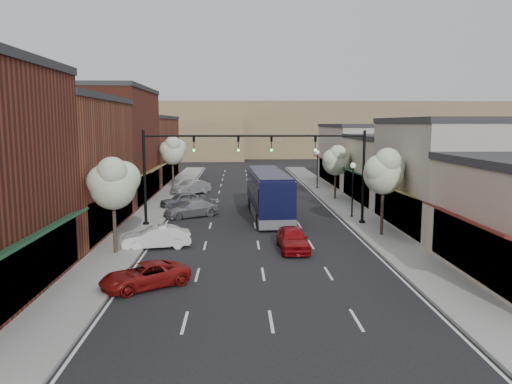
{
  "coord_description": "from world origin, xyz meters",
  "views": [
    {
      "loc": [
        -1.25,
        -28.18,
        7.55
      ],
      "look_at": [
        0.16,
        10.16,
        2.2
      ],
      "focal_mm": 35.0,
      "sensor_mm": 36.0,
      "label": 1
    }
  ],
  "objects": [
    {
      "name": "ground",
      "position": [
        0.0,
        0.0,
        0.0
      ],
      "size": [
        160.0,
        160.0,
        0.0
      ],
      "primitive_type": "plane",
      "color": "black",
      "rests_on": "ground"
    },
    {
      "name": "coach_bus",
      "position": [
        1.2,
        11.4,
        1.91
      ],
      "size": [
        3.2,
        12.14,
        3.68
      ],
      "rotation": [
        0.0,
        0.0,
        0.05
      ],
      "color": "black",
      "rests_on": "ground"
    },
    {
      "name": "lamp_post_near",
      "position": [
        7.8,
        10.5,
        3.01
      ],
      "size": [
        0.44,
        0.44,
        4.44
      ],
      "color": "black",
      "rests_on": "ground"
    },
    {
      "name": "sidewalk_right",
      "position": [
        8.4,
        18.5,
        0.07
      ],
      "size": [
        2.8,
        73.0,
        0.15
      ],
      "primitive_type": "cube",
      "color": "gray",
      "rests_on": "ground"
    },
    {
      "name": "signal_mast_right",
      "position": [
        5.62,
        8.0,
        4.62
      ],
      "size": [
        8.22,
        0.46,
        7.0
      ],
      "color": "black",
      "rests_on": "ground"
    },
    {
      "name": "parked_car_d",
      "position": [
        -6.2,
        16.06,
        0.69
      ],
      "size": [
        4.34,
        3.25,
        1.38
      ],
      "primitive_type": "imported",
      "rotation": [
        0.0,
        0.0,
        -1.11
      ],
      "color": "slate",
      "rests_on": "ground"
    },
    {
      "name": "sidewalk_left",
      "position": [
        -8.4,
        18.5,
        0.07
      ],
      "size": [
        2.8,
        73.0,
        0.15
      ],
      "primitive_type": "cube",
      "color": "gray",
      "rests_on": "ground"
    },
    {
      "name": "lamp_post_far",
      "position": [
        7.8,
        28.0,
        3.01
      ],
      "size": [
        0.44,
        0.44,
        4.44
      ],
      "color": "black",
      "rests_on": "ground"
    },
    {
      "name": "tree_left_far",
      "position": [
        -8.25,
        25.94,
        4.6
      ],
      "size": [
        2.85,
        2.65,
        6.13
      ],
      "color": "#47382B",
      "rests_on": "ground"
    },
    {
      "name": "bldg_left_midfar",
      "position": [
        -14.24,
        20.0,
        5.4
      ],
      "size": [
        10.14,
        14.1,
        10.9
      ],
      "color": "maroon",
      "rests_on": "ground"
    },
    {
      "name": "bldg_right_midnear",
      "position": [
        13.72,
        6.0,
        3.91
      ],
      "size": [
        9.14,
        12.1,
        7.9
      ],
      "color": "#B5AB9B",
      "rests_on": "ground"
    },
    {
      "name": "parked_car_a",
      "position": [
        -5.56,
        -5.82,
        0.57
      ],
      "size": [
        4.48,
        3.87,
        1.14
      ],
      "primitive_type": "imported",
      "rotation": [
        0.0,
        0.0,
        -0.98
      ],
      "color": "maroon",
      "rests_on": "ground"
    },
    {
      "name": "red_hatchback",
      "position": [
        1.99,
        0.67,
        0.71
      ],
      "size": [
        1.81,
        4.24,
        1.43
      ],
      "primitive_type": "imported",
      "rotation": [
        0.0,
        0.0,
        0.03
      ],
      "color": "maroon",
      "rests_on": "ground"
    },
    {
      "name": "tree_left_near",
      "position": [
        -8.25,
        -0.06,
        4.22
      ],
      "size": [
        2.85,
        2.65,
        5.69
      ],
      "color": "#47382B",
      "rests_on": "ground"
    },
    {
      "name": "bldg_left_midnear",
      "position": [
        -14.23,
        6.0,
        4.66
      ],
      "size": [
        10.14,
        14.1,
        9.4
      ],
      "color": "brown",
      "rests_on": "ground"
    },
    {
      "name": "curb_right",
      "position": [
        7.0,
        18.5,
        0.07
      ],
      "size": [
        0.25,
        73.0,
        0.17
      ],
      "primitive_type": "cube",
      "color": "gray",
      "rests_on": "ground"
    },
    {
      "name": "bldg_right_far",
      "position": [
        13.71,
        32.0,
        3.66
      ],
      "size": [
        9.14,
        16.1,
        7.4
      ],
      "color": "#B5AB9B",
      "rests_on": "ground"
    },
    {
      "name": "bldg_left_far",
      "position": [
        -14.22,
        36.0,
        4.16
      ],
      "size": [
        10.14,
        18.1,
        8.4
      ],
      "color": "brown",
      "rests_on": "ground"
    },
    {
      "name": "curb_left",
      "position": [
        -7.0,
        18.5,
        0.07
      ],
      "size": [
        0.25,
        73.0,
        0.17
      ],
      "primitive_type": "cube",
      "color": "gray",
      "rests_on": "ground"
    },
    {
      "name": "hill_near",
      "position": [
        -25.0,
        78.0,
        4.0
      ],
      "size": [
        50.0,
        20.0,
        8.0
      ],
      "primitive_type": "cube",
      "color": "#7A6647",
      "rests_on": "ground"
    },
    {
      "name": "tree_right_far",
      "position": [
        8.35,
        19.94,
        3.99
      ],
      "size": [
        2.85,
        2.65,
        5.43
      ],
      "color": "#47382B",
      "rests_on": "ground"
    },
    {
      "name": "parked_car_c",
      "position": [
        -5.03,
        11.56,
        0.66
      ],
      "size": [
        4.86,
        3.7,
        1.31
      ],
      "primitive_type": "imported",
      "rotation": [
        0.0,
        0.0,
        -1.1
      ],
      "color": "gray",
      "rests_on": "ground"
    },
    {
      "name": "hill_far",
      "position": [
        0.0,
        90.0,
        6.0
      ],
      "size": [
        120.0,
        30.0,
        12.0
      ],
      "primitive_type": "cube",
      "color": "#7A6647",
      "rests_on": "ground"
    },
    {
      "name": "tree_right_near",
      "position": [
        8.35,
        3.94,
        4.45
      ],
      "size": [
        2.85,
        2.65,
        5.95
      ],
      "color": "#47382B",
      "rests_on": "ground"
    },
    {
      "name": "parked_car_b",
      "position": [
        -6.2,
        1.51,
        0.67
      ],
      "size": [
        4.27,
        2.18,
        1.34
      ],
      "primitive_type": "imported",
      "rotation": [
        0.0,
        0.0,
        -1.38
      ],
      "color": "white",
      "rests_on": "ground"
    },
    {
      "name": "bldg_right_midfar",
      "position": [
        13.7,
        18.0,
        3.17
      ],
      "size": [
        9.14,
        12.1,
        6.4
      ],
      "color": "#B9AA93",
      "rests_on": "ground"
    },
    {
      "name": "parked_car_e",
      "position": [
        -6.2,
        24.19,
        0.76
      ],
      "size": [
        4.18,
        4.58,
        1.52
      ],
      "primitive_type": "imported",
      "rotation": [
        0.0,
        0.0,
        -0.69
      ],
      "color": "#A5A6AB",
      "rests_on": "ground"
    },
    {
      "name": "signal_mast_left",
      "position": [
        -5.62,
        8.0,
        4.62
      ],
      "size": [
        8.22,
        0.46,
        7.0
      ],
      "color": "black",
      "rests_on": "ground"
    }
  ]
}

